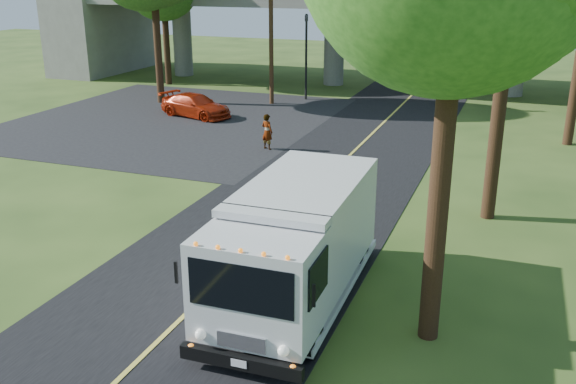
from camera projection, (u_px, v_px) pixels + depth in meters
The scene contains 10 objects.
ground at pixel (188, 313), 15.25m from camera, with size 120.00×120.00×0.00m, color #2C4518.
road at pixel (318, 187), 24.09m from camera, with size 7.00×90.00×0.02m, color black.
parking_lot at pixel (171, 120), 34.81m from camera, with size 16.00×18.00×0.01m, color black.
lane_line at pixel (318, 186), 24.08m from camera, with size 0.12×90.00×0.01m, color gold.
overpass at pixel (423, 20), 42.05m from camera, with size 54.00×10.00×7.30m.
traffic_signal at pixel (306, 48), 39.18m from camera, with size 0.18×0.22×5.20m.
utility_pole at pixel (271, 26), 37.45m from camera, with size 1.60×0.26×9.00m.
step_van at pixel (296, 242), 15.28m from camera, with size 2.68×6.99×2.92m.
red_sedan at pixel (196, 106), 35.36m from camera, with size 1.75×4.30×1.25m, color #992009.
pedestrian at pixel (267, 132), 28.85m from camera, with size 0.59×0.39×1.63m, color gray.
Camera 1 is at (6.95, -11.76, 7.73)m, focal length 40.00 mm.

